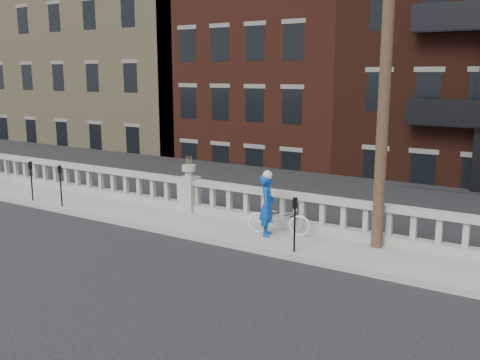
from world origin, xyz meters
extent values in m
plane|color=black|center=(0.00, 0.00, 0.00)|extent=(120.00, 120.00, 0.00)
cube|color=#9A978F|center=(0.00, 3.00, 0.07)|extent=(32.00, 2.20, 0.15)
cube|color=#9A978F|center=(0.00, 3.95, 0.28)|extent=(28.00, 0.34, 0.25)
cube|color=#9A978F|center=(0.00, 3.95, 1.10)|extent=(28.00, 0.34, 0.16)
cube|color=#9A978F|center=(0.00, 3.95, 0.70)|extent=(0.55, 0.55, 1.10)
cylinder|color=#9A978F|center=(0.00, 3.95, 1.35)|extent=(0.24, 0.24, 0.20)
cylinder|color=#9A978F|center=(0.00, 3.95, 1.53)|extent=(0.44, 0.44, 0.18)
cube|color=#605E59|center=(0.00, 4.30, -2.42)|extent=(36.00, 0.50, 5.15)
cube|color=black|center=(0.00, 25.95, -5.25)|extent=(80.00, 44.00, 0.50)
cube|color=#595651|center=(-2.00, 8.45, -3.00)|extent=(16.00, 7.00, 4.00)
cube|color=#92815E|center=(-17.00, 20.95, 5.00)|extent=(18.00, 16.00, 20.00)
cube|color=#461D14|center=(-4.00, 19.95, 2.00)|extent=(10.00, 14.00, 14.00)
cylinder|color=#422D1E|center=(6.20, 3.60, 5.15)|extent=(0.28, 0.28, 10.00)
cylinder|color=black|center=(-5.40, 2.15, 0.70)|extent=(0.05, 0.05, 1.10)
cube|color=black|center=(-5.40, 2.15, 1.38)|extent=(0.10, 0.08, 0.26)
cube|color=black|center=(-5.40, 2.10, 1.42)|extent=(0.06, 0.01, 0.08)
cylinder|color=black|center=(-3.90, 2.15, 0.70)|extent=(0.05, 0.05, 1.10)
cube|color=black|center=(-3.90, 2.15, 1.38)|extent=(0.10, 0.08, 0.26)
cube|color=black|center=(-3.90, 2.10, 1.42)|extent=(0.06, 0.01, 0.08)
cylinder|color=black|center=(4.62, 2.15, 0.70)|extent=(0.05, 0.05, 1.10)
cube|color=black|center=(4.62, 2.15, 1.38)|extent=(0.10, 0.08, 0.26)
cube|color=black|center=(4.62, 2.10, 1.42)|extent=(0.06, 0.01, 0.08)
imported|color=silver|center=(3.62, 3.20, 0.60)|extent=(1.82, 1.06, 0.90)
imported|color=#0B45B1|center=(3.39, 2.97, 0.98)|extent=(0.60, 0.72, 1.67)
camera|label=1|loc=(10.20, -9.10, 4.43)|focal=40.00mm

